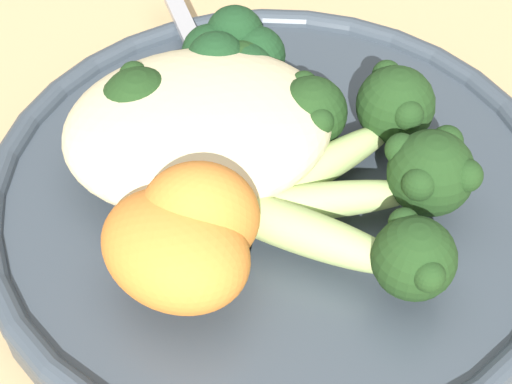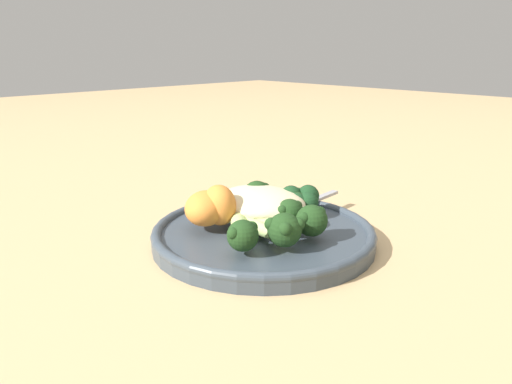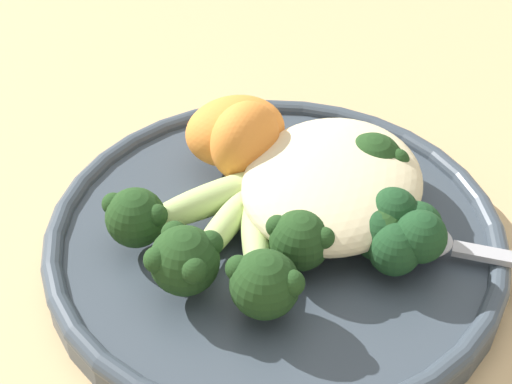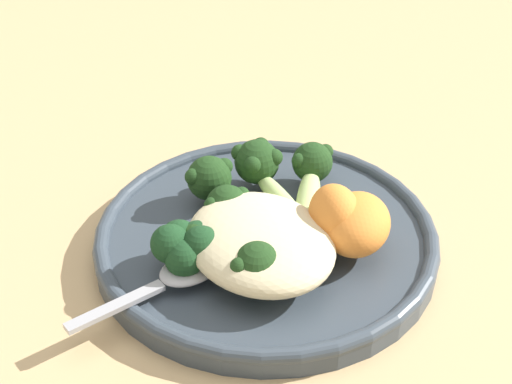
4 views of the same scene
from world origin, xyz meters
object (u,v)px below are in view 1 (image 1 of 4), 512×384
object	(u,v)px
broccoli_stalk_2	(362,128)
broccoli_stalk_3	(294,134)
sweet_potato_chunk_1	(200,216)
spoon	(203,61)
broccoli_stalk_0	(356,244)
broccoli_stalk_4	(239,120)
broccoli_stalk_5	(159,129)
quinoa_mound	(198,126)
sweet_potato_chunk_0	(175,250)
broccoli_stalk_1	(398,180)
plate	(275,196)
kale_tuft	(233,55)

from	to	relation	value
broccoli_stalk_2	broccoli_stalk_3	xyz separation A→B (m)	(-0.03, 0.00, -0.00)
sweet_potato_chunk_1	spoon	size ratio (longest dim) A/B	0.40
broccoli_stalk_0	broccoli_stalk_4	distance (m)	0.09
broccoli_stalk_0	spoon	bearing A→B (deg)	142.71
broccoli_stalk_4	spoon	size ratio (longest dim) A/B	1.00
broccoli_stalk_5	broccoli_stalk_4	bearing A→B (deg)	-113.15
quinoa_mound	broccoli_stalk_4	size ratio (longest dim) A/B	0.98
sweet_potato_chunk_0	sweet_potato_chunk_1	xyz separation A→B (m)	(0.01, 0.01, 0.00)
broccoli_stalk_5	sweet_potato_chunk_0	bearing A→B (deg)	150.06
broccoli_stalk_0	broccoli_stalk_3	size ratio (longest dim) A/B	1.30
broccoli_stalk_1	sweet_potato_chunk_0	xyz separation A→B (m)	(-0.10, -0.02, 0.00)
plate	kale_tuft	bearing A→B (deg)	92.80
broccoli_stalk_1	broccoli_stalk_4	distance (m)	0.08
broccoli_stalk_2	spoon	xyz separation A→B (m)	(-0.06, 0.07, -0.01)
broccoli_stalk_0	broccoli_stalk_4	world-z (taller)	broccoli_stalk_0
broccoli_stalk_5	kale_tuft	size ratio (longest dim) A/B	1.93
broccoli_stalk_1	sweet_potato_chunk_1	distance (m)	0.08
broccoli_stalk_2	kale_tuft	bearing A→B (deg)	103.05
broccoli_stalk_1	kale_tuft	distance (m)	0.11
plate	broccoli_stalk_5	world-z (taller)	broccoli_stalk_5
broccoli_stalk_1	spoon	xyz separation A→B (m)	(-0.06, 0.11, -0.01)
quinoa_mound	broccoli_stalk_4	bearing A→B (deg)	16.20
broccoli_stalk_0	spoon	distance (m)	0.14
broccoli_stalk_2	sweet_potato_chunk_0	distance (m)	0.11
broccoli_stalk_1	kale_tuft	bearing A→B (deg)	122.94
kale_tuft	broccoli_stalk_4	bearing A→B (deg)	-98.63
quinoa_mound	broccoli_stalk_5	world-z (taller)	broccoli_stalk_5
broccoli_stalk_2	sweet_potato_chunk_0	xyz separation A→B (m)	(-0.09, -0.05, 0.01)
broccoli_stalk_0	kale_tuft	world-z (taller)	same
broccoli_stalk_0	broccoli_stalk_3	xyz separation A→B (m)	(-0.01, 0.06, 0.00)
plate	sweet_potato_chunk_1	distance (m)	0.06
quinoa_mound	broccoli_stalk_0	distance (m)	0.09
sweet_potato_chunk_0	spoon	distance (m)	0.13
broccoli_stalk_4	plate	bearing A→B (deg)	-146.46
broccoli_stalk_2	broccoli_stalk_5	bearing A→B (deg)	144.24
sweet_potato_chunk_0	sweet_potato_chunk_1	distance (m)	0.02
plate	kale_tuft	world-z (taller)	kale_tuft
quinoa_mound	kale_tuft	size ratio (longest dim) A/B	2.35
broccoli_stalk_4	sweet_potato_chunk_1	bearing A→B (deg)	170.30
quinoa_mound	sweet_potato_chunk_0	bearing A→B (deg)	-107.89
broccoli_stalk_0	broccoli_stalk_1	world-z (taller)	broccoli_stalk_1
sweet_potato_chunk_0	quinoa_mound	bearing A→B (deg)	72.11
plate	kale_tuft	xyz separation A→B (m)	(-0.00, 0.07, 0.03)
plate	sweet_potato_chunk_0	size ratio (longest dim) A/B	4.27
broccoli_stalk_0	broccoli_stalk_2	bearing A→B (deg)	108.20
broccoli_stalk_5	sweet_potato_chunk_0	size ratio (longest dim) A/B	1.59
broccoli_stalk_1	sweet_potato_chunk_1	xyz separation A→B (m)	(-0.08, -0.01, 0.01)
broccoli_stalk_2	broccoli_stalk_5	size ratio (longest dim) A/B	1.23
broccoli_stalk_3	broccoli_stalk_4	world-z (taller)	broccoli_stalk_3
broccoli_stalk_2	broccoli_stalk_4	xyz separation A→B (m)	(-0.05, 0.02, -0.00)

